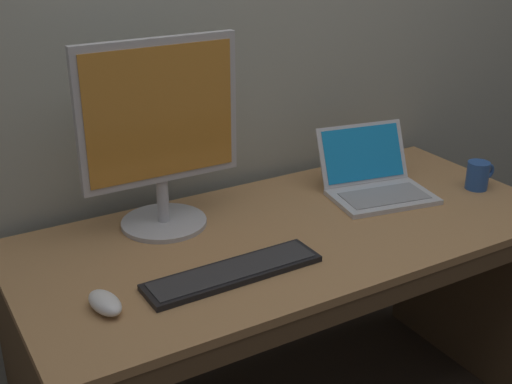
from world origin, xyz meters
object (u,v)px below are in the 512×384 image
Objects in this scene: coffee_mug at (478,175)px; wired_keyboard at (233,272)px; computer_mouse at (105,303)px; external_monitor at (160,132)px; laptop_silver at (376,183)px.

wired_keyboard is at bearing -174.64° from coffee_mug.
computer_mouse is at bearing 178.40° from wired_keyboard.
laptop_silver is at bearing -10.71° from external_monitor.
external_monitor is at bearing 39.55° from computer_mouse.
wired_keyboard is at bearing -84.15° from external_monitor.
external_monitor is 4.71× the size of computer_mouse.
laptop_silver is 0.76× the size of wired_keyboard.
coffee_mug is (0.32, -0.13, 0.01)m from laptop_silver.
wired_keyboard is 0.95m from coffee_mug.
wired_keyboard is 0.33m from computer_mouse.
laptop_silver reaches higher than coffee_mug.
external_monitor is (-0.67, 0.13, 0.25)m from laptop_silver.
external_monitor is at bearing 95.85° from wired_keyboard.
wired_keyboard is (-0.63, -0.22, -0.03)m from laptop_silver.
external_monitor reaches higher than computer_mouse.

